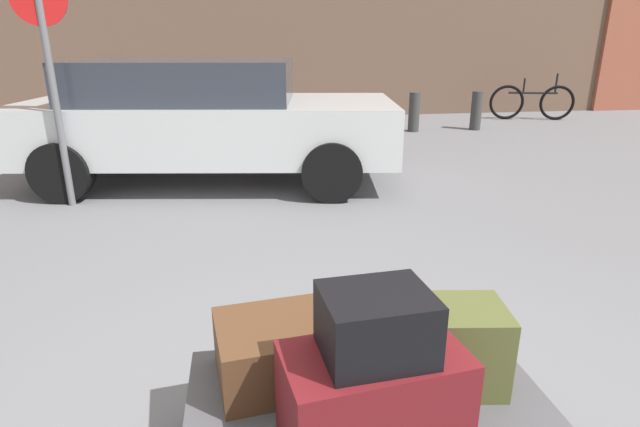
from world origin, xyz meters
name	(u,v)px	position (x,y,z in m)	size (l,w,h in m)	color
luggage_cart	(368,417)	(0.00, 0.00, 0.27)	(1.37, 0.88, 0.34)	#4C4C51
duffel_bag_maroon_stacked_top	(373,399)	(-0.04, -0.19, 0.52)	(0.59, 0.33, 0.35)	maroon
suitcase_brown_rear_right	(285,349)	(-0.30, 0.21, 0.47)	(0.53, 0.40, 0.25)	#51331E
duffel_bag_olive_front_right	(418,346)	(0.21, 0.09, 0.51)	(0.66, 0.29, 0.33)	#4C5128
duffel_bag_black_topmost_pile	(376,324)	(-0.04, -0.19, 0.80)	(0.34, 0.28, 0.21)	black
parked_car	(205,118)	(-0.84, 4.63, 0.76)	(4.52, 2.41, 1.42)	silver
bicycle_leaning	(532,102)	(5.73, 8.61, 0.37)	(1.72, 0.49, 0.96)	black
bollard_kerb_near	(414,112)	(2.77, 7.59, 0.36)	(0.20, 0.20, 0.72)	#383838
bollard_kerb_mid	(476,111)	(3.99, 7.59, 0.36)	(0.20, 0.20, 0.72)	#383838
no_parking_sign	(50,66)	(-2.21, 3.85, 1.40)	(0.50, 0.07, 2.25)	slate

